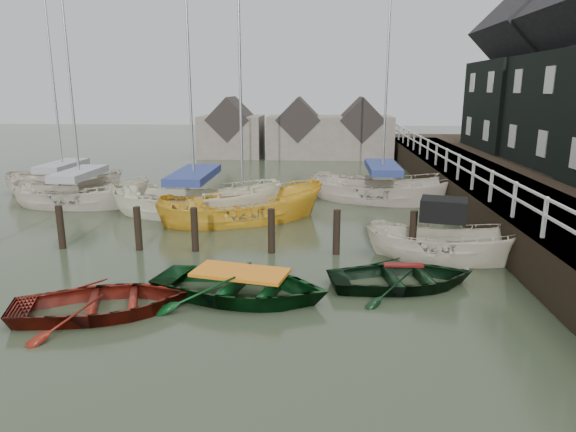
# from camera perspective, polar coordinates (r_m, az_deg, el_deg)

# --- Properties ---
(ground) EXTENTS (120.00, 120.00, 0.00)m
(ground) POSITION_cam_1_polar(r_m,az_deg,el_deg) (13.38, -8.27, -7.93)
(ground) COLOR #2E3823
(ground) RESTS_ON ground
(pier) EXTENTS (3.04, 32.00, 2.70)m
(pier) POSITION_cam_1_polar(r_m,az_deg,el_deg) (23.53, 20.45, 2.69)
(pier) COLOR black
(pier) RESTS_ON ground
(mooring_pilings) EXTENTS (13.72, 0.22, 1.80)m
(mooring_pilings) POSITION_cam_1_polar(r_m,az_deg,el_deg) (16.23, -10.01, -2.18)
(mooring_pilings) COLOR black
(mooring_pilings) RESTS_ON ground
(far_sheds) EXTENTS (14.00, 4.08, 4.39)m
(far_sheds) POSITION_cam_1_polar(r_m,az_deg,el_deg) (38.30, 0.97, 9.34)
(far_sheds) COLOR #665B51
(far_sheds) RESTS_ON ground
(rowboat_red) EXTENTS (4.61, 3.89, 0.82)m
(rowboat_red) POSITION_cam_1_polar(r_m,az_deg,el_deg) (12.57, -19.71, -10.14)
(rowboat_red) COLOR #60160D
(rowboat_red) RESTS_ON ground
(rowboat_green) EXTENTS (4.94, 4.00, 0.90)m
(rowboat_green) POSITION_cam_1_polar(r_m,az_deg,el_deg) (12.73, -5.24, -9.02)
(rowboat_green) COLOR black
(rowboat_green) RESTS_ON ground
(rowboat_dkgreen) EXTENTS (4.23, 3.36, 0.79)m
(rowboat_dkgreen) POSITION_cam_1_polar(r_m,az_deg,el_deg) (13.67, 12.57, -7.65)
(rowboat_dkgreen) COLOR black
(rowboat_dkgreen) RESTS_ON ground
(motorboat) EXTENTS (4.83, 2.81, 2.70)m
(motorboat) POSITION_cam_1_polar(r_m,az_deg,el_deg) (15.94, 16.69, -4.43)
(motorboat) COLOR beige
(motorboat) RESTS_ON ground
(sailboat_a) EXTENTS (6.12, 2.34, 10.19)m
(sailboat_a) POSITION_cam_1_polar(r_m,az_deg,el_deg) (24.04, -21.89, 1.21)
(sailboat_a) COLOR beige
(sailboat_a) RESTS_ON ground
(sailboat_b) EXTENTS (7.42, 3.56, 11.83)m
(sailboat_b) POSITION_cam_1_polar(r_m,az_deg,el_deg) (21.03, -10.24, 0.29)
(sailboat_b) COLOR beige
(sailboat_b) RESTS_ON ground
(sailboat_c) EXTENTS (7.01, 4.87, 11.59)m
(sailboat_c) POSITION_cam_1_polar(r_m,az_deg,el_deg) (19.92, -5.00, -0.45)
(sailboat_c) COLOR gold
(sailboat_c) RESTS_ON ground
(sailboat_d) EXTENTS (7.11, 4.27, 13.01)m
(sailboat_d) POSITION_cam_1_polar(r_m,az_deg,el_deg) (23.63, 10.33, 1.80)
(sailboat_d) COLOR beige
(sailboat_d) RESTS_ON ground
(sailboat_e) EXTENTS (6.21, 2.83, 10.38)m
(sailboat_e) POSITION_cam_1_polar(r_m,az_deg,el_deg) (26.94, -23.51, 2.34)
(sailboat_e) COLOR beige
(sailboat_e) RESTS_ON ground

